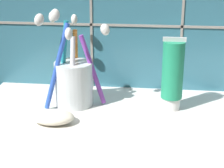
{
  "coord_description": "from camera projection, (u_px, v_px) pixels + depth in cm",
  "views": [
    {
      "loc": [
        -3.44,
        -59.89,
        30.84
      ],
      "look_at": [
        -10.83,
        2.62,
        7.97
      ],
      "focal_mm": 60.0,
      "sensor_mm": 36.0,
      "label": 1
    }
  ],
  "objects": [
    {
      "name": "sink_counter",
      "position": [
        171.0,
        129.0,
        0.66
      ],
      "size": [
        75.24,
        35.26,
        2.0
      ],
      "primitive_type": "cube",
      "color": "silver",
      "rests_on": "ground"
    },
    {
      "name": "tile_wall_backsplash",
      "position": [
        174.0,
        1.0,
        0.76
      ],
      "size": [
        85.24,
        1.72,
        41.56
      ],
      "color": "#336B7F",
      "rests_on": "ground"
    },
    {
      "name": "toothbrush_cup",
      "position": [
        73.0,
        78.0,
        0.72
      ],
      "size": [
        13.49,
        13.16,
        18.74
      ],
      "color": "silver",
      "rests_on": "sink_counter"
    },
    {
      "name": "toothpaste_tube",
      "position": [
        173.0,
        75.0,
        0.69
      ],
      "size": [
        4.19,
        3.99,
        13.92
      ],
      "color": "white",
      "rests_on": "sink_counter"
    },
    {
      "name": "soap_bar",
      "position": [
        53.0,
        117.0,
        0.65
      ],
      "size": [
        7.6,
        5.16,
        2.23
      ],
      "primitive_type": "ellipsoid",
      "color": "silver",
      "rests_on": "sink_counter"
    }
  ]
}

